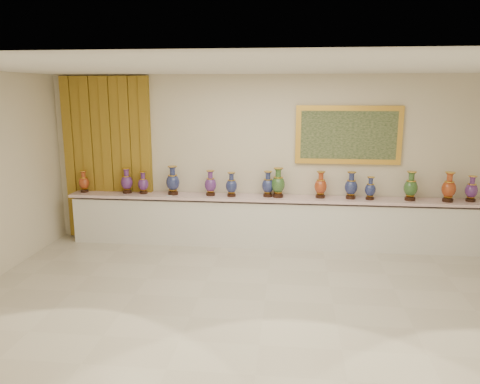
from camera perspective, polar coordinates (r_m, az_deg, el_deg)
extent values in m
plane|color=beige|center=(6.36, 3.06, -13.09)|extent=(8.00, 8.00, 0.00)
plane|color=beige|center=(8.34, 4.16, 3.81)|extent=(8.00, 0.00, 8.00)
plane|color=white|center=(5.75, 3.41, 15.01)|extent=(8.00, 8.00, 0.00)
cube|color=#A77123|center=(8.92, -15.75, 3.93)|extent=(1.64, 0.14, 2.95)
cube|color=gold|center=(8.29, 13.07, 6.78)|extent=(1.80, 0.06, 1.00)
cube|color=black|center=(8.26, 13.09, 6.76)|extent=(1.62, 0.02, 0.82)
cube|color=white|center=(8.34, 3.99, -3.88)|extent=(7.20, 0.42, 0.81)
cube|color=silver|center=(8.21, 4.03, -0.77)|extent=(7.28, 0.48, 0.05)
cylinder|color=black|center=(9.02, -18.42, 0.11)|extent=(0.14, 0.14, 0.04)
cone|color=gold|center=(9.01, -18.44, 0.39)|extent=(0.12, 0.12, 0.03)
ellipsoid|color=maroon|center=(8.99, -18.48, 1.08)|extent=(0.23, 0.23, 0.23)
cylinder|color=gold|center=(8.98, -18.53, 1.69)|extent=(0.13, 0.13, 0.01)
cylinder|color=maroon|center=(8.97, -18.55, 2.01)|extent=(0.07, 0.07, 0.08)
cone|color=maroon|center=(8.96, -18.57, 2.37)|extent=(0.13, 0.13, 0.03)
cylinder|color=gold|center=(8.95, -18.58, 2.47)|extent=(0.13, 0.13, 0.01)
cylinder|color=black|center=(8.73, -13.58, 0.04)|extent=(0.16, 0.16, 0.05)
cone|color=gold|center=(8.72, -13.60, 0.35)|extent=(0.14, 0.14, 0.03)
ellipsoid|color=#230A4D|center=(8.70, -13.64, 1.16)|extent=(0.26, 0.26, 0.26)
cylinder|color=gold|center=(8.68, -13.67, 1.89)|extent=(0.14, 0.14, 0.01)
cylinder|color=#230A4D|center=(8.67, -13.69, 2.26)|extent=(0.08, 0.08, 0.10)
cone|color=#230A4D|center=(8.66, -13.71, 2.69)|extent=(0.14, 0.14, 0.04)
cylinder|color=gold|center=(8.66, -13.72, 2.80)|extent=(0.15, 0.15, 0.01)
cylinder|color=black|center=(8.62, -11.67, -0.05)|extent=(0.14, 0.14, 0.04)
cone|color=gold|center=(8.61, -11.68, 0.23)|extent=(0.12, 0.12, 0.03)
ellipsoid|color=#230A4D|center=(8.59, -11.71, 0.95)|extent=(0.21, 0.21, 0.23)
cylinder|color=gold|center=(8.57, -11.74, 1.59)|extent=(0.13, 0.13, 0.01)
cylinder|color=#230A4D|center=(8.56, -11.75, 1.92)|extent=(0.07, 0.07, 0.08)
cone|color=#230A4D|center=(8.55, -11.77, 2.30)|extent=(0.13, 0.13, 0.03)
cylinder|color=gold|center=(8.55, -11.78, 2.40)|extent=(0.13, 0.13, 0.01)
cylinder|color=black|center=(8.45, -8.15, -0.13)|extent=(0.18, 0.18, 0.05)
cone|color=gold|center=(8.44, -8.16, 0.24)|extent=(0.16, 0.16, 0.03)
ellipsoid|color=#080D3E|center=(8.41, -8.19, 1.19)|extent=(0.28, 0.28, 0.30)
cylinder|color=gold|center=(8.38, -8.22, 2.04)|extent=(0.16, 0.16, 0.01)
cylinder|color=#080D3E|center=(8.37, -8.23, 2.48)|extent=(0.10, 0.10, 0.11)
cone|color=#080D3E|center=(8.36, -8.25, 2.97)|extent=(0.16, 0.16, 0.04)
cylinder|color=gold|center=(8.36, -8.25, 3.11)|extent=(0.17, 0.17, 0.01)
cylinder|color=black|center=(8.31, -3.60, -0.26)|extent=(0.16, 0.16, 0.04)
cone|color=gold|center=(8.30, -3.61, 0.07)|extent=(0.14, 0.14, 0.03)
ellipsoid|color=#230A4D|center=(8.27, -3.62, 0.91)|extent=(0.25, 0.25, 0.26)
cylinder|color=gold|center=(8.25, -3.63, 1.66)|extent=(0.14, 0.14, 0.01)
cylinder|color=#230A4D|center=(8.24, -3.64, 2.05)|extent=(0.08, 0.08, 0.09)
cone|color=#230A4D|center=(8.23, -3.64, 2.49)|extent=(0.14, 0.14, 0.03)
cylinder|color=gold|center=(8.23, -3.64, 2.61)|extent=(0.15, 0.15, 0.01)
cylinder|color=black|center=(8.22, -1.04, -0.39)|extent=(0.15, 0.15, 0.04)
cone|color=gold|center=(8.21, -1.04, -0.07)|extent=(0.13, 0.13, 0.03)
ellipsoid|color=#080D3E|center=(8.18, -1.05, 0.74)|extent=(0.20, 0.20, 0.25)
cylinder|color=gold|center=(8.16, -1.05, 1.46)|extent=(0.14, 0.14, 0.01)
cylinder|color=#080D3E|center=(8.15, -1.05, 1.84)|extent=(0.08, 0.08, 0.09)
cone|color=#080D3E|center=(8.14, -1.05, 2.26)|extent=(0.14, 0.14, 0.03)
cylinder|color=gold|center=(8.14, -1.05, 2.38)|extent=(0.14, 0.14, 0.01)
cylinder|color=black|center=(8.21, 3.40, -0.40)|extent=(0.16, 0.16, 0.04)
cone|color=gold|center=(8.20, 3.41, -0.07)|extent=(0.14, 0.14, 0.03)
ellipsoid|color=#080D3E|center=(8.18, 3.42, 0.79)|extent=(0.23, 0.23, 0.26)
cylinder|color=gold|center=(8.16, 3.43, 1.55)|extent=(0.14, 0.14, 0.01)
cylinder|color=#080D3E|center=(8.15, 3.43, 1.94)|extent=(0.08, 0.08, 0.09)
cone|color=#080D3E|center=(8.14, 3.44, 2.39)|extent=(0.14, 0.14, 0.03)
cylinder|color=gold|center=(8.13, 3.44, 2.51)|extent=(0.15, 0.15, 0.01)
cylinder|color=black|center=(8.18, 4.65, -0.45)|extent=(0.18, 0.18, 0.05)
cone|color=gold|center=(8.17, 4.65, -0.06)|extent=(0.16, 0.16, 0.03)
ellipsoid|color=black|center=(8.14, 4.67, 0.92)|extent=(0.28, 0.28, 0.30)
cylinder|color=gold|center=(8.12, 4.69, 1.80)|extent=(0.16, 0.16, 0.01)
cylinder|color=black|center=(8.11, 4.69, 2.26)|extent=(0.10, 0.10, 0.11)
cone|color=black|center=(8.09, 4.70, 2.78)|extent=(0.16, 0.16, 0.04)
cylinder|color=gold|center=(8.09, 4.71, 2.92)|extent=(0.17, 0.17, 0.01)
cylinder|color=black|center=(8.23, 9.75, -0.53)|extent=(0.16, 0.16, 0.05)
cone|color=gold|center=(8.22, 9.77, -0.18)|extent=(0.14, 0.14, 0.03)
ellipsoid|color=maroon|center=(8.20, 9.80, 0.69)|extent=(0.24, 0.24, 0.27)
cylinder|color=gold|center=(8.18, 9.83, 1.47)|extent=(0.15, 0.15, 0.01)
cylinder|color=maroon|center=(8.16, 9.84, 1.88)|extent=(0.09, 0.09, 0.10)
cone|color=maroon|center=(8.15, 9.86, 2.34)|extent=(0.15, 0.15, 0.04)
cylinder|color=gold|center=(8.15, 9.86, 2.46)|extent=(0.15, 0.15, 0.01)
cylinder|color=black|center=(8.27, 13.32, -0.62)|extent=(0.17, 0.17, 0.05)
cone|color=gold|center=(8.26, 13.34, -0.28)|extent=(0.14, 0.14, 0.03)
ellipsoid|color=#080D3E|center=(8.23, 13.39, 0.60)|extent=(0.27, 0.27, 0.27)
cylinder|color=gold|center=(8.21, 13.42, 1.38)|extent=(0.15, 0.15, 0.01)
cylinder|color=#080D3E|center=(8.20, 13.45, 1.79)|extent=(0.09, 0.09, 0.10)
cone|color=#080D3E|center=(8.19, 13.47, 2.25)|extent=(0.15, 0.15, 0.04)
cylinder|color=gold|center=(8.19, 13.47, 2.38)|extent=(0.15, 0.15, 0.01)
cylinder|color=black|center=(8.28, 15.53, -0.75)|extent=(0.14, 0.14, 0.04)
cone|color=gold|center=(8.27, 15.55, -0.46)|extent=(0.12, 0.12, 0.03)
ellipsoid|color=#080D3E|center=(8.25, 15.59, 0.28)|extent=(0.19, 0.19, 0.23)
cylinder|color=gold|center=(8.23, 15.63, 0.94)|extent=(0.13, 0.13, 0.01)
cylinder|color=#080D3E|center=(8.22, 15.65, 1.28)|extent=(0.07, 0.07, 0.08)
cone|color=#080D3E|center=(8.21, 15.67, 1.67)|extent=(0.13, 0.13, 0.03)
cylinder|color=gold|center=(8.21, 15.68, 1.77)|extent=(0.13, 0.13, 0.01)
cylinder|color=black|center=(8.43, 20.00, -0.79)|extent=(0.18, 0.18, 0.05)
cone|color=gold|center=(8.42, 20.02, -0.43)|extent=(0.15, 0.15, 0.03)
ellipsoid|color=black|center=(8.39, 20.09, 0.49)|extent=(0.30, 0.30, 0.29)
cylinder|color=gold|center=(8.37, 20.15, 1.30)|extent=(0.16, 0.16, 0.01)
cylinder|color=black|center=(8.36, 20.18, 1.72)|extent=(0.09, 0.09, 0.10)
cone|color=black|center=(8.35, 20.22, 2.20)|extent=(0.16, 0.16, 0.04)
cylinder|color=gold|center=(8.35, 20.23, 2.33)|extent=(0.16, 0.16, 0.01)
cylinder|color=black|center=(8.57, 23.99, -0.91)|extent=(0.18, 0.18, 0.05)
cone|color=gold|center=(8.56, 24.02, -0.55)|extent=(0.16, 0.16, 0.03)
ellipsoid|color=maroon|center=(8.53, 24.10, 0.36)|extent=(0.25, 0.25, 0.29)
cylinder|color=gold|center=(8.51, 24.17, 1.17)|extent=(0.16, 0.16, 0.01)
cylinder|color=maroon|center=(8.50, 24.21, 1.59)|extent=(0.09, 0.09, 0.11)
cone|color=maroon|center=(8.49, 24.25, 2.07)|extent=(0.16, 0.16, 0.04)
cylinder|color=gold|center=(8.49, 24.26, 2.20)|extent=(0.16, 0.16, 0.01)
cylinder|color=black|center=(8.74, 26.27, -0.90)|extent=(0.15, 0.15, 0.04)
cone|color=gold|center=(8.74, 26.30, -0.59)|extent=(0.13, 0.13, 0.03)
ellipsoid|color=#230A4D|center=(8.71, 26.37, 0.18)|extent=(0.26, 0.26, 0.25)
cylinder|color=gold|center=(8.69, 26.44, 0.86)|extent=(0.14, 0.14, 0.01)
cylinder|color=#230A4D|center=(8.68, 26.47, 1.22)|extent=(0.08, 0.08, 0.09)
cone|color=#230A4D|center=(8.67, 26.51, 1.62)|extent=(0.14, 0.14, 0.03)
cylinder|color=gold|center=(8.67, 26.52, 1.73)|extent=(0.14, 0.14, 0.01)
cube|color=white|center=(8.35, -8.62, -0.45)|extent=(0.10, 0.06, 0.00)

